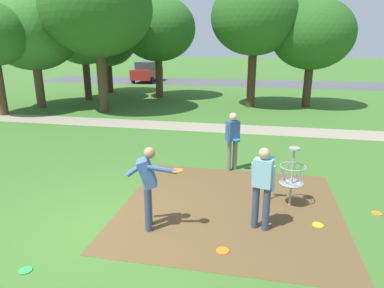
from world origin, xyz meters
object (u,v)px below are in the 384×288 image
object	(u,v)px
tree_mid_center	(107,42)
tree_far_right	(32,31)
tree_near_right	(254,18)
frisbee_by_tee	(223,251)
tree_near_left	(312,34)
tree_far_left	(83,37)
frisbee_far_right	(318,225)
tree_far_center	(97,9)
parked_car_leftmost	(147,72)
frisbee_near_basket	(26,270)
disc_golf_basket	(289,174)
tree_mid_right	(158,29)
player_waiting_left	(233,138)
frisbee_scattered_b	(377,213)
player_foreground_watching	(262,184)
player_throwing	(148,183)

from	to	relation	value
tree_mid_center	tree_far_right	bearing A→B (deg)	-102.00
tree_near_right	frisbee_by_tee	bearing A→B (deg)	-89.67
tree_near_left	tree_far_left	xyz separation A→B (m)	(-13.52, -0.16, -0.10)
frisbee_far_right	tree_mid_center	size ratio (longest dim) A/B	0.04
tree_far_center	parked_car_leftmost	world-z (taller)	tree_far_center
tree_far_center	frisbee_near_basket	bearing A→B (deg)	-70.06
disc_golf_basket	tree_mid_right	size ratio (longest dim) A/B	0.21
disc_golf_basket	frisbee_near_basket	distance (m)	5.55
frisbee_far_right	tree_mid_right	size ratio (longest dim) A/B	0.04
disc_golf_basket	tree_near_right	distance (m)	13.07
player_waiting_left	frisbee_by_tee	size ratio (longest dim) A/B	7.32
frisbee_scattered_b	player_waiting_left	bearing A→B (deg)	148.80
player_foreground_watching	tree_near_left	size ratio (longest dim) A/B	0.29
tree_far_center	frisbee_scattered_b	bearing A→B (deg)	-40.76
tree_far_center	tree_mid_center	bearing A→B (deg)	112.01
tree_mid_center	tree_far_right	world-z (taller)	tree_far_right
tree_far_right	player_throwing	bearing A→B (deg)	-47.98
tree_mid_right	disc_golf_basket	bearing A→B (deg)	-62.91
frisbee_near_basket	tree_near_right	world-z (taller)	tree_near_right
parked_car_leftmost	tree_near_left	bearing A→B (deg)	-38.65
tree_mid_right	tree_far_left	distance (m)	4.64
tree_mid_right	tree_far_center	world-z (taller)	tree_far_center
tree_far_center	player_throwing	bearing A→B (deg)	-60.54
frisbee_near_basket	frisbee_scattered_b	bearing A→B (deg)	27.50
frisbee_scattered_b	player_foreground_watching	bearing A→B (deg)	-155.84
disc_golf_basket	player_throwing	distance (m)	3.23
frisbee_scattered_b	tree_far_center	bearing A→B (deg)	139.24
player_foreground_watching	tree_mid_right	xyz separation A→B (m)	(-6.85, 15.76, 3.43)
disc_golf_basket	tree_far_center	distance (m)	13.67
frisbee_by_tee	tree_near_right	distance (m)	15.27
frisbee_far_right	frisbee_scattered_b	distance (m)	1.55
tree_mid_right	tree_near_left	bearing A→B (deg)	-9.93
frisbee_by_tee	player_foreground_watching	bearing A→B (deg)	55.65
frisbee_by_tee	tree_mid_center	world-z (taller)	tree_mid_center
player_waiting_left	tree_mid_right	distance (m)	14.35
player_throwing	tree_near_left	xyz separation A→B (m)	(4.60, 14.56, 3.01)
tree_near_right	parked_car_leftmost	size ratio (longest dim) A/B	1.63
parked_car_leftmost	frisbee_far_right	bearing A→B (deg)	-63.91
frisbee_near_basket	tree_far_center	bearing A→B (deg)	109.94
tree_mid_center	tree_far_left	distance (m)	3.35
tree_near_right	player_foreground_watching	bearing A→B (deg)	-86.93
frisbee_by_tee	frisbee_scattered_b	size ratio (longest dim) A/B	1.06
player_waiting_left	frisbee_far_right	size ratio (longest dim) A/B	7.46
frisbee_near_basket	frisbee_far_right	size ratio (longest dim) A/B	0.93
player_waiting_left	tree_far_center	size ratio (longest dim) A/B	0.23
frisbee_near_basket	tree_far_center	world-z (taller)	tree_far_center
frisbee_near_basket	tree_far_right	world-z (taller)	tree_far_right
tree_mid_right	parked_car_leftmost	size ratio (longest dim) A/B	1.53
frisbee_by_tee	tree_near_right	xyz separation A→B (m)	(-0.08, 14.48, 4.84)
tree_mid_center	frisbee_near_basket	bearing A→B (deg)	-69.33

